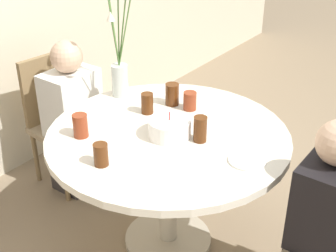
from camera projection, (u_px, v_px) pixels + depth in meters
The scene contains 14 objects.
ground_plane at pixel (168, 240), 2.79m from camera, with size 16.00×16.00×0.00m, color #89755B.
dining_table at pixel (168, 152), 2.49m from camera, with size 1.27×1.27×0.74m.
chair_left_flank at pixel (59, 114), 3.15m from camera, with size 0.44×0.44×0.88m.
birthday_cake at pixel (170, 128), 2.38m from camera, with size 0.22×0.22×0.14m.
flower_vase at pixel (119, 57), 2.72m from camera, with size 0.23×0.20×0.74m.
side_plate at pixel (247, 161), 2.19m from camera, with size 0.18×0.18×0.01m.
drink_glass_0 at pixel (172, 94), 2.70m from camera, with size 0.08×0.08×0.13m.
drink_glass_1 at pixel (80, 126), 2.38m from camera, with size 0.08×0.08×0.12m.
drink_glass_2 at pixel (147, 103), 2.61m from camera, with size 0.07×0.07×0.12m.
drink_glass_3 at pixel (190, 101), 2.65m from camera, with size 0.08×0.08×0.11m.
drink_glass_4 at pixel (101, 155), 2.15m from camera, with size 0.07×0.07×0.11m.
drink_glass_5 at pixel (200, 129), 2.33m from camera, with size 0.07×0.07×0.13m.
person_woman at pixel (74, 122), 3.06m from camera, with size 0.34×0.24×1.04m.
person_boy at pixel (322, 227), 2.17m from camera, with size 0.34×0.24×1.04m.
Camera 1 is at (-1.71, -1.25, 1.95)m, focal length 50.00 mm.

